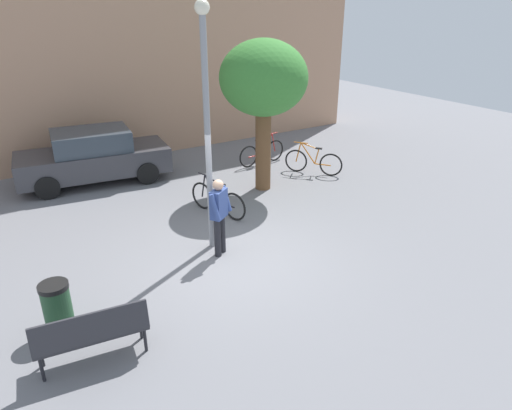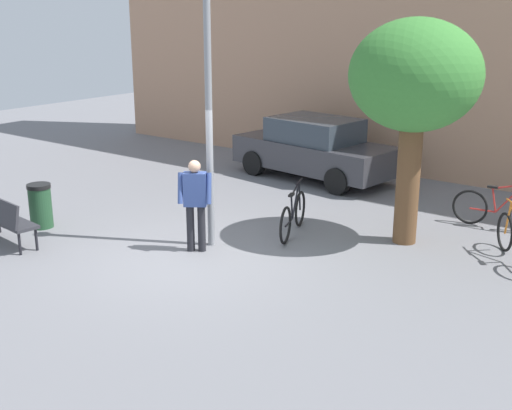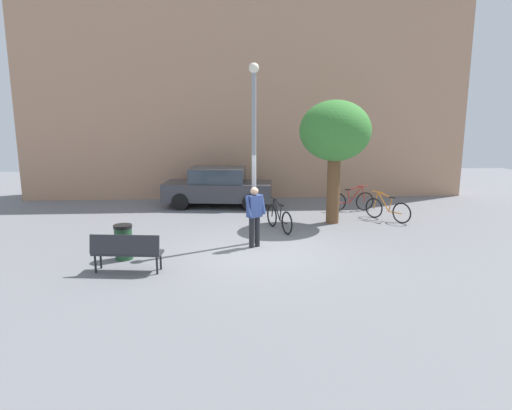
{
  "view_description": "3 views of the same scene",
  "coord_description": "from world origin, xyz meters",
  "px_view_note": "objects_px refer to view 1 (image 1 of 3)",
  "views": [
    {
      "loc": [
        -4.05,
        -7.32,
        4.89
      ],
      "look_at": [
        0.9,
        0.57,
        0.77
      ],
      "focal_mm": 32.33,
      "sensor_mm": 36.0,
      "label": 1
    },
    {
      "loc": [
        7.37,
        -8.04,
        4.22
      ],
      "look_at": [
        0.56,
        1.11,
        0.79
      ],
      "focal_mm": 46.37,
      "sensor_mm": 36.0,
      "label": 2
    },
    {
      "loc": [
        -0.91,
        -11.72,
        3.59
      ],
      "look_at": [
        -0.06,
        1.22,
        0.99
      ],
      "focal_mm": 31.74,
      "sensor_mm": 36.0,
      "label": 3
    }
  ],
  "objects_px": {
    "lamppost": "(207,113)",
    "bicycle_red": "(262,153)",
    "trash_bin": "(58,308)",
    "bicycle_orange": "(313,162)",
    "person_by_lamppost": "(219,212)",
    "plaza_tree": "(264,81)",
    "bicycle_black": "(218,200)",
    "park_bench": "(92,332)",
    "parked_car_charcoal": "(93,157)"
  },
  "relations": [
    {
      "from": "park_bench",
      "to": "bicycle_black",
      "type": "bearing_deg",
      "value": 42.76
    },
    {
      "from": "park_bench",
      "to": "bicycle_black",
      "type": "height_order",
      "value": "bicycle_black"
    },
    {
      "from": "trash_bin",
      "to": "lamppost",
      "type": "bearing_deg",
      "value": 20.24
    },
    {
      "from": "bicycle_red",
      "to": "bicycle_orange",
      "type": "bearing_deg",
      "value": -63.7
    },
    {
      "from": "lamppost",
      "to": "bicycle_red",
      "type": "xyz_separation_m",
      "value": [
        3.94,
        4.1,
        -2.53
      ]
    },
    {
      "from": "bicycle_red",
      "to": "lamppost",
      "type": "bearing_deg",
      "value": -133.86
    },
    {
      "from": "bicycle_black",
      "to": "lamppost",
      "type": "bearing_deg",
      "value": -122.11
    },
    {
      "from": "bicycle_orange",
      "to": "trash_bin",
      "type": "bearing_deg",
      "value": -155.44
    },
    {
      "from": "bicycle_orange",
      "to": "bicycle_red",
      "type": "relative_size",
      "value": 0.82
    },
    {
      "from": "person_by_lamppost",
      "to": "plaza_tree",
      "type": "xyz_separation_m",
      "value": [
        2.8,
        2.68,
        2.04
      ]
    },
    {
      "from": "park_bench",
      "to": "trash_bin",
      "type": "distance_m",
      "value": 1.06
    },
    {
      "from": "park_bench",
      "to": "bicycle_black",
      "type": "relative_size",
      "value": 0.95
    },
    {
      "from": "lamppost",
      "to": "plaza_tree",
      "type": "distance_m",
      "value": 3.6
    },
    {
      "from": "lamppost",
      "to": "trash_bin",
      "type": "bearing_deg",
      "value": -159.76
    },
    {
      "from": "park_bench",
      "to": "bicycle_orange",
      "type": "relative_size",
      "value": 1.11
    },
    {
      "from": "plaza_tree",
      "to": "parked_car_charcoal",
      "type": "relative_size",
      "value": 0.93
    },
    {
      "from": "person_by_lamppost",
      "to": "bicycle_red",
      "type": "xyz_separation_m",
      "value": [
        3.95,
        4.51,
        -0.58
      ]
    },
    {
      "from": "plaza_tree",
      "to": "bicycle_black",
      "type": "bearing_deg",
      "value": -155.39
    },
    {
      "from": "bicycle_black",
      "to": "parked_car_charcoal",
      "type": "height_order",
      "value": "parked_car_charcoal"
    },
    {
      "from": "bicycle_orange",
      "to": "trash_bin",
      "type": "height_order",
      "value": "bicycle_orange"
    },
    {
      "from": "plaza_tree",
      "to": "parked_car_charcoal",
      "type": "xyz_separation_m",
      "value": [
        -3.89,
        3.06,
        -2.23
      ]
    },
    {
      "from": "lamppost",
      "to": "plaza_tree",
      "type": "bearing_deg",
      "value": 39.18
    },
    {
      "from": "lamppost",
      "to": "parked_car_charcoal",
      "type": "distance_m",
      "value": 5.85
    },
    {
      "from": "lamppost",
      "to": "bicycle_black",
      "type": "bearing_deg",
      "value": 57.89
    },
    {
      "from": "park_bench",
      "to": "person_by_lamppost",
      "type": "bearing_deg",
      "value": 31.18
    },
    {
      "from": "person_by_lamppost",
      "to": "trash_bin",
      "type": "bearing_deg",
      "value": -165.97
    },
    {
      "from": "bicycle_black",
      "to": "bicycle_red",
      "type": "bearing_deg",
      "value": 41.43
    },
    {
      "from": "plaza_tree",
      "to": "bicycle_black",
      "type": "xyz_separation_m",
      "value": [
        -1.91,
        -0.88,
        -2.62
      ]
    },
    {
      "from": "park_bench",
      "to": "parked_car_charcoal",
      "type": "height_order",
      "value": "parked_car_charcoal"
    },
    {
      "from": "park_bench",
      "to": "bicycle_red",
      "type": "height_order",
      "value": "bicycle_red"
    },
    {
      "from": "plaza_tree",
      "to": "bicycle_black",
      "type": "distance_m",
      "value": 3.36
    },
    {
      "from": "person_by_lamppost",
      "to": "bicycle_orange",
      "type": "bearing_deg",
      "value": 31.1
    },
    {
      "from": "plaza_tree",
      "to": "bicycle_black",
      "type": "height_order",
      "value": "plaza_tree"
    },
    {
      "from": "lamppost",
      "to": "person_by_lamppost",
      "type": "distance_m",
      "value": 1.98
    },
    {
      "from": "person_by_lamppost",
      "to": "bicycle_black",
      "type": "bearing_deg",
      "value": 63.78
    },
    {
      "from": "bicycle_orange",
      "to": "bicycle_red",
      "type": "distance_m",
      "value": 1.82
    },
    {
      "from": "person_by_lamppost",
      "to": "bicycle_red",
      "type": "bearing_deg",
      "value": 48.74
    },
    {
      "from": "park_bench",
      "to": "bicycle_orange",
      "type": "bearing_deg",
      "value": 31.13
    },
    {
      "from": "bicycle_red",
      "to": "parked_car_charcoal",
      "type": "bearing_deg",
      "value": 166.28
    },
    {
      "from": "plaza_tree",
      "to": "bicycle_red",
      "type": "height_order",
      "value": "plaza_tree"
    },
    {
      "from": "park_bench",
      "to": "bicycle_orange",
      "type": "xyz_separation_m",
      "value": [
        7.83,
        4.73,
        -0.16
      ]
    },
    {
      "from": "plaza_tree",
      "to": "parked_car_charcoal",
      "type": "height_order",
      "value": "plaza_tree"
    },
    {
      "from": "person_by_lamppost",
      "to": "bicycle_orange",
      "type": "distance_m",
      "value": 5.59
    },
    {
      "from": "lamppost",
      "to": "bicycle_orange",
      "type": "height_order",
      "value": "lamppost"
    },
    {
      "from": "plaza_tree",
      "to": "parked_car_charcoal",
      "type": "distance_m",
      "value": 5.43
    },
    {
      "from": "bicycle_orange",
      "to": "parked_car_charcoal",
      "type": "xyz_separation_m",
      "value": [
        -5.85,
        2.86,
        0.39
      ]
    },
    {
      "from": "bicycle_black",
      "to": "trash_bin",
      "type": "height_order",
      "value": "bicycle_black"
    },
    {
      "from": "plaza_tree",
      "to": "park_bench",
      "type": "bearing_deg",
      "value": -142.31
    },
    {
      "from": "park_bench",
      "to": "bicycle_red",
      "type": "relative_size",
      "value": 0.91
    },
    {
      "from": "plaza_tree",
      "to": "trash_bin",
      "type": "bearing_deg",
      "value": -150.28
    }
  ]
}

